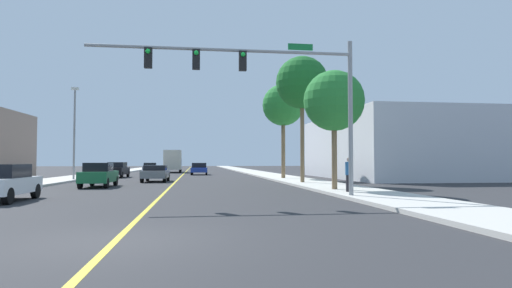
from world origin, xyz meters
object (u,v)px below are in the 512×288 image
object	(u,v)px
car_gray	(156,173)
car_green	(99,175)
palm_far	(283,106)
car_silver	(150,168)
traffic_signal_mast	(266,79)
delivery_truck	(173,161)
car_black	(117,170)
car_blue	(199,169)
street_lamp	(74,128)
pedestrian	(349,175)
car_white	(2,182)
palm_near	(334,101)
palm_mid	(302,83)

from	to	relation	value
car_gray	car_green	size ratio (longest dim) A/B	1.02
palm_far	car_silver	world-z (taller)	palm_far
traffic_signal_mast	car_gray	xyz separation A→B (m)	(-6.13, 16.88, -4.47)
delivery_truck	traffic_signal_mast	bearing A→B (deg)	-83.22
traffic_signal_mast	car_black	xyz separation A→B (m)	(-10.77, 26.36, -4.38)
traffic_signal_mast	car_gray	bearing A→B (deg)	109.96
palm_far	car_blue	bearing A→B (deg)	116.67
street_lamp	pedestrian	distance (m)	24.66
car_gray	car_black	world-z (taller)	car_black
car_black	pedestrian	size ratio (longest dim) A/B	2.67
car_white	car_blue	xyz separation A→B (m)	(8.13, 33.20, -0.05)
car_blue	pedestrian	bearing A→B (deg)	-76.32
palm_near	car_white	size ratio (longest dim) A/B	1.65
street_lamp	palm_far	world-z (taller)	palm_far
car_green	delivery_truck	distance (m)	35.37
car_white	street_lamp	bearing A→B (deg)	-82.78
car_gray	car_silver	bearing A→B (deg)	98.47
palm_far	car_gray	distance (m)	12.60
street_lamp	pedestrian	xyz separation A→B (m)	(17.42, -17.11, -3.41)
car_white	delivery_truck	bearing A→B (deg)	-95.39
car_gray	traffic_signal_mast	bearing A→B (deg)	-68.67
traffic_signal_mast	car_white	world-z (taller)	traffic_signal_mast
palm_far	car_silver	bearing A→B (deg)	124.95
car_blue	delivery_truck	xyz separation A→B (m)	(-3.72, 11.57, 0.97)
palm_near	car_black	world-z (taller)	palm_near
delivery_truck	palm_mid	bearing A→B (deg)	-73.33
traffic_signal_mast	palm_near	size ratio (longest dim) A/B	1.79
street_lamp	car_green	distance (m)	10.43
palm_near	traffic_signal_mast	bearing A→B (deg)	-137.65
traffic_signal_mast	car_white	bearing A→B (deg)	176.39
palm_mid	car_silver	distance (m)	30.93
pedestrian	palm_far	bearing A→B (deg)	-129.38
palm_far	pedestrian	xyz separation A→B (m)	(-0.29, -17.27, -5.62)
street_lamp	car_white	bearing A→B (deg)	-83.01
traffic_signal_mast	palm_mid	xyz separation A→B (m)	(4.54, 11.63, 2.05)
car_green	car_gray	bearing A→B (deg)	66.29
palm_far	traffic_signal_mast	bearing A→B (deg)	-103.79
car_blue	car_green	bearing A→B (deg)	-103.98
car_black	car_green	bearing A→B (deg)	97.61
street_lamp	car_white	distance (m)	18.95
car_blue	traffic_signal_mast	bearing A→B (deg)	-84.41
car_white	delivery_truck	size ratio (longest dim) A/B	0.46
car_white	delivery_truck	world-z (taller)	delivery_truck
palm_far	car_white	bearing A→B (deg)	-129.68
car_green	car_blue	xyz separation A→B (m)	(6.44, 23.68, -0.04)
car_silver	street_lamp	bearing A→B (deg)	-104.66
car_gray	pedestrian	world-z (taller)	pedestrian
car_gray	car_black	xyz separation A→B (m)	(-4.64, 9.49, 0.10)
palm_mid	delivery_truck	world-z (taller)	palm_mid
palm_mid	car_black	xyz separation A→B (m)	(-15.32, 14.73, -6.43)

